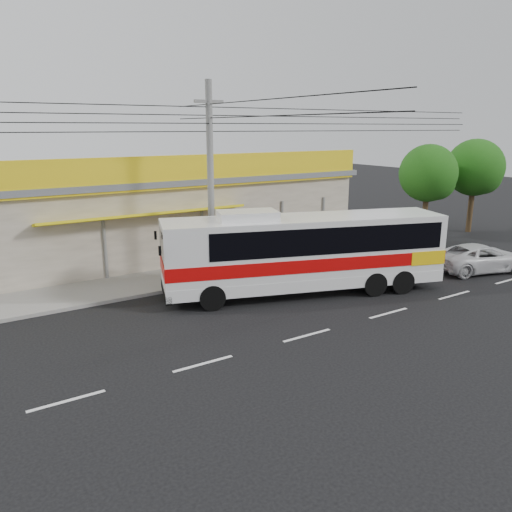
# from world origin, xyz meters

# --- Properties ---
(ground) EXTENTS (120.00, 120.00, 0.00)m
(ground) POSITION_xyz_m (0.00, 0.00, 0.00)
(ground) COLOR black
(ground) RESTS_ON ground
(sidewalk) EXTENTS (30.00, 3.20, 0.15)m
(sidewalk) POSITION_xyz_m (0.00, 6.00, 0.07)
(sidewalk) COLOR gray
(sidewalk) RESTS_ON ground
(lane_markings) EXTENTS (50.00, 0.12, 0.01)m
(lane_markings) POSITION_xyz_m (0.00, -2.50, 0.00)
(lane_markings) COLOR silver
(lane_markings) RESTS_ON ground
(storefront_building) EXTENTS (22.60, 9.20, 5.70)m
(storefront_building) POSITION_xyz_m (-0.01, 11.54, 2.30)
(storefront_building) COLOR gray
(storefront_building) RESTS_ON ground
(coach_bus) EXTENTS (12.23, 6.14, 3.71)m
(coach_bus) POSITION_xyz_m (2.91, 1.18, 1.98)
(coach_bus) COLOR silver
(coach_bus) RESTS_ON ground
(white_car) EXTENTS (5.31, 3.50, 1.36)m
(white_car) POSITION_xyz_m (12.31, -0.75, 0.68)
(white_car) COLOR silver
(white_car) RESTS_ON ground
(utility_pole) EXTENTS (34.00, 14.00, 8.95)m
(utility_pole) POSITION_xyz_m (-0.00, 4.53, 7.38)
(utility_pole) COLOR slate
(utility_pole) RESTS_ON ground
(tree_near) EXTENTS (3.62, 3.62, 6.00)m
(tree_near) POSITION_xyz_m (16.25, 5.88, 4.06)
(tree_near) COLOR #2F2013
(tree_near) RESTS_ON ground
(tree_far) EXTENTS (3.79, 3.79, 6.28)m
(tree_far) POSITION_xyz_m (20.53, 5.56, 4.25)
(tree_far) COLOR #2F2013
(tree_far) RESTS_ON ground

